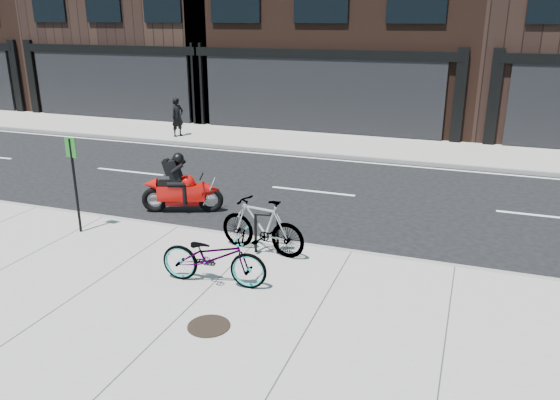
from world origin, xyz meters
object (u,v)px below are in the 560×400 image
at_px(bicycle_rear, 262,226).
at_px(pedestrian, 177,117).
at_px(bike_rack, 267,230).
at_px(sign_post, 74,177).
at_px(bicycle_front, 214,257).
at_px(manhole_cover, 209,326).
at_px(motorcycle, 185,188).

relative_size(bicycle_rear, pedestrian, 1.23).
height_order(bike_rack, sign_post, sign_post).
height_order(bike_rack, bicycle_front, bicycle_front).
relative_size(pedestrian, sign_post, 0.72).
distance_m(bike_rack, manhole_cover, 2.93).
bearing_deg(bicycle_front, sign_post, 67.93).
height_order(bicycle_front, bicycle_rear, bicycle_rear).
height_order(bicycle_front, motorcycle, motorcycle).
xyz_separation_m(bicycle_front, pedestrian, (-7.01, 10.93, 0.25)).
bearing_deg(motorcycle, sign_post, -141.60).
xyz_separation_m(bike_rack, bicycle_front, (-0.39, -1.56, 0.02)).
distance_m(motorcycle, sign_post, 2.76).
bearing_deg(bicycle_front, manhole_cover, -161.91).
bearing_deg(pedestrian, motorcycle, -128.25).
xyz_separation_m(bike_rack, motorcycle, (-2.89, 1.92, -0.01)).
relative_size(bicycle_rear, sign_post, 0.89).
distance_m(bicycle_rear, sign_post, 4.24).
height_order(motorcycle, manhole_cover, motorcycle).
relative_size(bicycle_rear, manhole_cover, 2.85).
xyz_separation_m(motorcycle, pedestrian, (-4.51, 7.45, 0.28)).
xyz_separation_m(bicycle_rear, sign_post, (-4.17, -0.34, 0.70)).
height_order(motorcycle, pedestrian, pedestrian).
height_order(bicycle_front, manhole_cover, bicycle_front).
distance_m(bicycle_front, manhole_cover, 1.52).
bearing_deg(sign_post, pedestrian, 113.35).
bearing_deg(motorcycle, bicycle_front, -74.59).
relative_size(motorcycle, pedestrian, 1.28).
bearing_deg(bicycle_rear, pedestrian, -133.24).
relative_size(bicycle_front, motorcycle, 1.00).
bearing_deg(motorcycle, bike_rack, -53.94).
relative_size(motorcycle, manhole_cover, 2.96).
height_order(manhole_cover, sign_post, sign_post).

